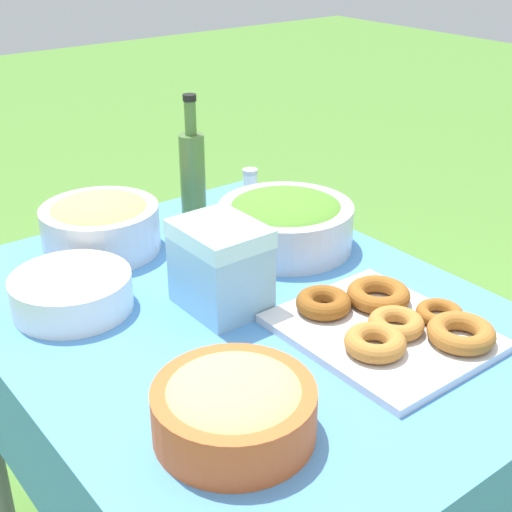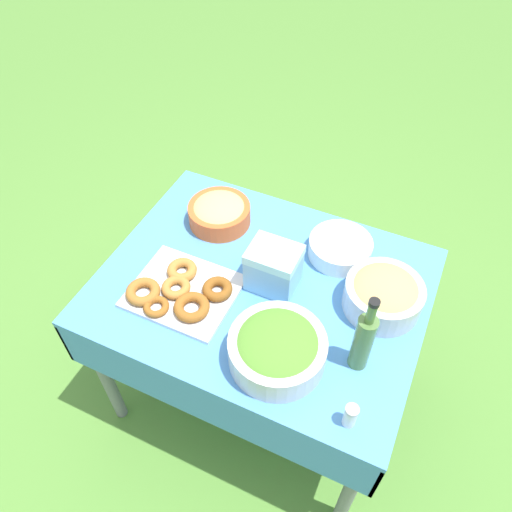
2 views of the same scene
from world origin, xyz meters
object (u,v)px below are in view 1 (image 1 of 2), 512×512
(pasta_bowl, at_px, (234,406))
(olive_oil_bottle, at_px, (193,175))
(salad_bowl, at_px, (286,221))
(plate_stack, at_px, (72,292))
(donut_platter, at_px, (388,324))
(cooler_box, at_px, (220,266))
(bread_bowl, at_px, (100,223))

(pasta_bowl, bearing_deg, olive_oil_bottle, -29.09)
(salad_bowl, xyz_separation_m, plate_stack, (0.04, 0.51, -0.03))
(donut_platter, relative_size, cooler_box, 2.10)
(pasta_bowl, relative_size, bread_bowl, 0.92)
(donut_platter, xyz_separation_m, olive_oil_bottle, (0.64, 0.00, 0.11))
(bread_bowl, bearing_deg, olive_oil_bottle, -91.73)
(salad_bowl, height_order, pasta_bowl, salad_bowl)
(salad_bowl, bearing_deg, bread_bowl, 54.56)
(salad_bowl, height_order, plate_stack, salad_bowl)
(pasta_bowl, distance_m, bread_bowl, 0.71)
(donut_platter, xyz_separation_m, bread_bowl, (0.65, 0.25, 0.04))
(pasta_bowl, relative_size, plate_stack, 1.04)
(pasta_bowl, relative_size, donut_platter, 0.67)
(salad_bowl, bearing_deg, pasta_bowl, 133.48)
(plate_stack, bearing_deg, pasta_bowl, -176.41)
(bread_bowl, bearing_deg, salad_bowl, -125.44)
(bread_bowl, relative_size, cooler_box, 1.52)
(salad_bowl, relative_size, cooler_box, 1.76)
(olive_oil_bottle, bearing_deg, salad_bowl, -158.04)
(salad_bowl, bearing_deg, plate_stack, 85.79)
(donut_platter, bearing_deg, plate_stack, 43.39)
(pasta_bowl, xyz_separation_m, olive_oil_bottle, (0.69, -0.38, 0.08))
(salad_bowl, distance_m, donut_platter, 0.42)
(olive_oil_bottle, bearing_deg, plate_stack, 115.57)
(plate_stack, relative_size, olive_oil_bottle, 0.73)
(pasta_bowl, distance_m, donut_platter, 0.39)
(olive_oil_bottle, relative_size, bread_bowl, 1.22)
(olive_oil_bottle, bearing_deg, cooler_box, 153.95)
(pasta_bowl, distance_m, plate_stack, 0.49)
(salad_bowl, distance_m, pasta_bowl, 0.66)
(donut_platter, height_order, plate_stack, plate_stack)
(olive_oil_bottle, distance_m, bread_bowl, 0.25)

